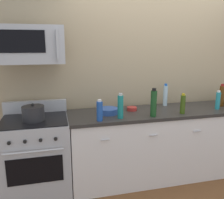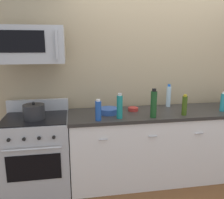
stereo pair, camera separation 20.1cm
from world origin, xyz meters
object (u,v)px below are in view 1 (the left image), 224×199
bottle_wine_amber (222,96)px  stockpot (33,113)px  bottle_dish_soap (218,100)px  bowl_blue_mixing (108,111)px  microwave (29,45)px  bottle_olive_oil (183,104)px  bottle_water_clear (165,95)px  bowl_red_small (132,109)px  range_oven (37,155)px  bottle_sparkling_teal (120,106)px  bottle_wine_green (154,103)px  bottle_soda_blue (100,111)px

bottle_wine_amber → stockpot: (-2.47, -0.06, -0.06)m
bottle_dish_soap → bowl_blue_mixing: (-1.45, 0.13, -0.08)m
bottle_wine_amber → stockpot: 2.47m
microwave → stockpot: microwave is taller
bottle_wine_amber → bottle_olive_oil: 0.74m
bottle_wine_amber → bowl_blue_mixing: 1.60m
bottle_water_clear → bottle_wine_amber: bearing=-16.5°
microwave → bottle_olive_oil: 1.92m
bowl_red_small → stockpot: size_ratio=0.53×
range_oven → bottle_olive_oil: size_ratio=4.23×
bottle_sparkling_teal → stockpot: 0.98m
bottle_water_clear → bottle_dish_soap: bearing=-30.5°
stockpot → bottle_dish_soap: bearing=-1.7°
range_oven → bottle_wine_green: bottle_wine_green is taller
range_oven → microwave: microwave is taller
bottle_wine_green → bottle_sparkling_teal: 0.40m
bottle_water_clear → bowl_red_small: 0.56m
bowl_red_small → bowl_blue_mixing: bearing=-167.2°
range_oven → bowl_blue_mixing: 1.00m
stockpot → microwave: bearing=89.9°
bottle_wine_green → bottle_water_clear: bearing=50.4°
bottle_dish_soap → bottle_soda_blue: bearing=-175.9°
bottle_soda_blue → bottle_water_clear: bottle_water_clear is taller
bowl_red_small → stockpot: stockpot is taller
range_oven → bottle_wine_amber: bearing=0.1°
stockpot → bottle_soda_blue: bearing=-14.3°
range_oven → bowl_red_small: 1.30m
microwave → bowl_blue_mixing: bearing=-2.2°
bowl_blue_mixing → bottle_water_clear: bearing=13.7°
range_oven → bowl_blue_mixing: range_oven is taller
bottle_wine_green → bottle_soda_blue: bearing=-179.0°
bottle_wine_amber → bottle_sparkling_teal: (-1.50, -0.20, -0.01)m
bottle_sparkling_teal → stockpot: bottle_sparkling_teal is taller
bottle_dish_soap → bottle_water_clear: 0.68m
bottle_wine_green → bottle_dish_soap: bearing=6.2°
bottle_sparkling_teal → bowl_blue_mixing: 0.25m
bottle_olive_oil → bottle_wine_green: bearing=-176.2°
bottle_sparkling_teal → range_oven: bearing=168.4°
bottle_dish_soap → bottle_wine_amber: (0.15, 0.13, 0.03)m
range_oven → bottle_olive_oil: bearing=-6.5°
bottle_dish_soap → bowl_red_small: size_ratio=1.93×
bottle_wine_amber → bowl_red_small: bottle_wine_amber is taller
microwave → bottle_olive_oil: bearing=-7.9°
microwave → bottle_water_clear: 1.87m
range_oven → stockpot: size_ratio=4.38×
bottle_wine_green → bowl_red_small: (-0.16, 0.31, -0.14)m
bottle_wine_green → stockpot: (-1.36, 0.17, -0.08)m
range_oven → microwave: (0.00, 0.04, 1.28)m
bottle_dish_soap → bowl_red_small: bottle_dish_soap is taller
bottle_sparkling_teal → bottle_wine_amber: bearing=7.7°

